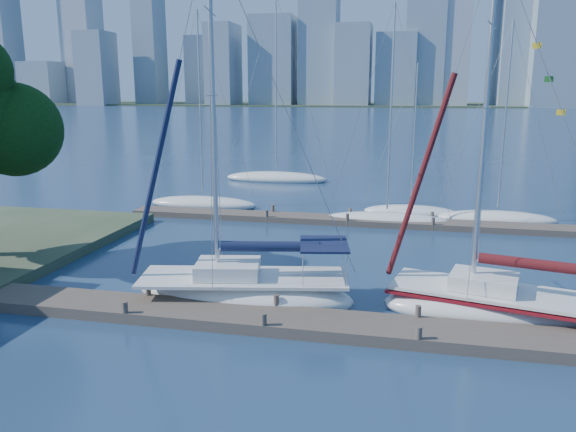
# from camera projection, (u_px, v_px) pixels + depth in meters

# --- Properties ---
(ground) EXTENTS (700.00, 700.00, 0.00)m
(ground) POSITION_uv_depth(u_px,v_px,m) (270.00, 325.00, 19.50)
(ground) COLOR navy
(ground) RESTS_ON ground
(near_dock) EXTENTS (26.00, 2.00, 0.40)m
(near_dock) POSITION_uv_depth(u_px,v_px,m) (270.00, 320.00, 19.46)
(near_dock) COLOR #4F4239
(near_dock) RESTS_ON ground
(far_dock) EXTENTS (30.00, 1.80, 0.36)m
(far_dock) POSITION_uv_depth(u_px,v_px,m) (365.00, 221.00, 34.32)
(far_dock) COLOR #4F4239
(far_dock) RESTS_ON ground
(far_shore) EXTENTS (800.00, 100.00, 1.50)m
(far_shore) POSITION_uv_depth(u_px,v_px,m) (403.00, 105.00, 324.79)
(far_shore) COLOR #38472D
(far_shore) RESTS_ON ground
(sailboat_navy) EXTENTS (8.93, 4.37, 14.01)m
(sailboat_navy) POSITION_uv_depth(u_px,v_px,m) (244.00, 274.00, 21.56)
(sailboat_navy) COLOR silver
(sailboat_navy) RESTS_ON ground
(sailboat_maroon) EXTENTS (8.58, 4.48, 13.26)m
(sailboat_maroon) POSITION_uv_depth(u_px,v_px,m) (500.00, 289.00, 20.08)
(sailboat_maroon) COLOR silver
(sailboat_maroon) RESTS_ON ground
(bg_boat_0) EXTENTS (7.95, 3.09, 13.54)m
(bg_boat_0) POSITION_uv_depth(u_px,v_px,m) (203.00, 203.00, 39.52)
(bg_boat_0) COLOR silver
(bg_boat_0) RESTS_ON ground
(bg_boat_2) EXTENTS (7.97, 4.50, 13.23)m
(bg_boat_2) POSITION_uv_depth(u_px,v_px,m) (387.00, 219.00, 34.53)
(bg_boat_2) COLOR silver
(bg_boat_2) RESTS_ON ground
(bg_boat_3) EXTENTS (6.35, 2.90, 9.98)m
(bg_boat_3) POSITION_uv_depth(u_px,v_px,m) (411.00, 212.00, 36.92)
(bg_boat_3) COLOR silver
(bg_boat_3) RESTS_ON ground
(bg_boat_4) EXTENTS (7.35, 3.01, 12.30)m
(bg_boat_4) POSITION_uv_depth(u_px,v_px,m) (497.00, 218.00, 34.83)
(bg_boat_4) COLOR silver
(bg_boat_4) RESTS_ON ground
(bg_boat_6) EXTENTS (9.33, 2.50, 16.50)m
(bg_boat_6) POSITION_uv_depth(u_px,v_px,m) (277.00, 178.00, 50.81)
(bg_boat_6) COLOR silver
(bg_boat_6) RESTS_ON ground
(skyline) EXTENTS (502.00, 51.31, 109.08)m
(skyline) POSITION_uv_depth(u_px,v_px,m) (453.00, 33.00, 283.62)
(skyline) COLOR slate
(skyline) RESTS_ON ground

